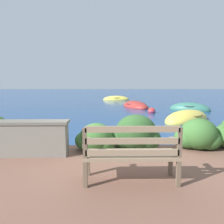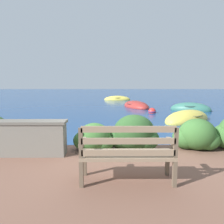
{
  "view_description": "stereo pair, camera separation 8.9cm",
  "coord_description": "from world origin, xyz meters",
  "px_view_note": "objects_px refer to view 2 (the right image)",
  "views": [
    {
      "loc": [
        -0.24,
        -5.19,
        1.79
      ],
      "look_at": [
        -0.1,
        3.98,
        0.46
      ],
      "focal_mm": 35.0,
      "sensor_mm": 36.0,
      "label": 1
    },
    {
      "loc": [
        -0.16,
        -5.19,
        1.79
      ],
      "look_at": [
        -0.1,
        3.98,
        0.46
      ],
      "focal_mm": 35.0,
      "sensor_mm": 36.0,
      "label": 2
    }
  ],
  "objects_px": {
    "rowboat_mid": "(190,109)",
    "mooring_buoy": "(152,112)",
    "rowboat_outer": "(117,99)",
    "rowboat_nearest": "(187,119)",
    "park_bench": "(127,152)",
    "rowboat_far": "(136,106)"
  },
  "relations": [
    {
      "from": "rowboat_nearest",
      "to": "mooring_buoy",
      "type": "xyz_separation_m",
      "value": [
        -1.11,
        2.45,
        0.0
      ]
    },
    {
      "from": "rowboat_mid",
      "to": "rowboat_outer",
      "type": "bearing_deg",
      "value": 147.07
    },
    {
      "from": "rowboat_outer",
      "to": "mooring_buoy",
      "type": "bearing_deg",
      "value": 103.44
    },
    {
      "from": "rowboat_far",
      "to": "mooring_buoy",
      "type": "distance_m",
      "value": 2.66
    },
    {
      "from": "rowboat_outer",
      "to": "rowboat_nearest",
      "type": "bearing_deg",
      "value": 106.46
    },
    {
      "from": "rowboat_mid",
      "to": "mooring_buoy",
      "type": "xyz_separation_m",
      "value": [
        -2.46,
        -0.87,
        0.0
      ]
    },
    {
      "from": "rowboat_far",
      "to": "rowboat_outer",
      "type": "bearing_deg",
      "value": 172.45
    },
    {
      "from": "rowboat_far",
      "to": "mooring_buoy",
      "type": "height_order",
      "value": "rowboat_far"
    },
    {
      "from": "rowboat_far",
      "to": "rowboat_outer",
      "type": "distance_m",
      "value": 5.38
    },
    {
      "from": "rowboat_mid",
      "to": "rowboat_far",
      "type": "xyz_separation_m",
      "value": [
        -3.04,
        1.72,
        -0.01
      ]
    },
    {
      "from": "rowboat_mid",
      "to": "mooring_buoy",
      "type": "height_order",
      "value": "rowboat_mid"
    },
    {
      "from": "park_bench",
      "to": "rowboat_mid",
      "type": "xyz_separation_m",
      "value": [
        4.5,
        9.65,
        -0.63
      ]
    },
    {
      "from": "mooring_buoy",
      "to": "rowboat_far",
      "type": "bearing_deg",
      "value": 102.7
    },
    {
      "from": "rowboat_far",
      "to": "rowboat_outer",
      "type": "height_order",
      "value": "rowboat_far"
    },
    {
      "from": "mooring_buoy",
      "to": "rowboat_mid",
      "type": "bearing_deg",
      "value": 19.47
    },
    {
      "from": "rowboat_nearest",
      "to": "mooring_buoy",
      "type": "height_order",
      "value": "rowboat_nearest"
    },
    {
      "from": "rowboat_outer",
      "to": "mooring_buoy",
      "type": "distance_m",
      "value": 8.04
    },
    {
      "from": "park_bench",
      "to": "mooring_buoy",
      "type": "distance_m",
      "value": 9.03
    },
    {
      "from": "park_bench",
      "to": "rowboat_outer",
      "type": "height_order",
      "value": "park_bench"
    },
    {
      "from": "park_bench",
      "to": "rowboat_mid",
      "type": "bearing_deg",
      "value": 71.24
    },
    {
      "from": "rowboat_nearest",
      "to": "rowboat_far",
      "type": "xyz_separation_m",
      "value": [
        -1.69,
        5.04,
        -0.01
      ]
    },
    {
      "from": "rowboat_outer",
      "to": "mooring_buoy",
      "type": "xyz_separation_m",
      "value": [
        1.7,
        -7.86,
        0.01
      ]
    }
  ]
}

